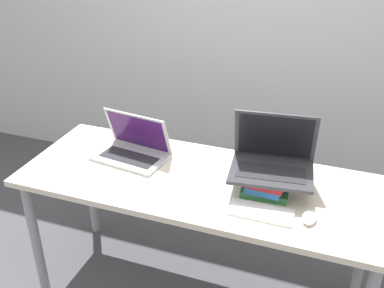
{
  "coord_description": "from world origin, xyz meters",
  "views": [
    {
      "loc": [
        0.57,
        -1.36,
        1.87
      ],
      "look_at": [
        -0.04,
        0.33,
        0.9
      ],
      "focal_mm": 42.0,
      "sensor_mm": 36.0,
      "label": 1
    }
  ],
  "objects_px": {
    "laptop_on_books": "(273,160)",
    "wireless_keyboard": "(261,212)",
    "laptop_left": "(133,149)",
    "book_stack": "(268,181)",
    "mouse": "(309,217)"
  },
  "relations": [
    {
      "from": "laptop_left",
      "to": "wireless_keyboard",
      "type": "xyz_separation_m",
      "value": [
        0.72,
        -0.25,
        -0.04
      ]
    },
    {
      "from": "book_stack",
      "to": "mouse",
      "type": "relative_size",
      "value": 2.45
    },
    {
      "from": "laptop_left",
      "to": "wireless_keyboard",
      "type": "distance_m",
      "value": 0.76
    },
    {
      "from": "book_stack",
      "to": "wireless_keyboard",
      "type": "bearing_deg",
      "value": -86.68
    },
    {
      "from": "laptop_left",
      "to": "wireless_keyboard",
      "type": "relative_size",
      "value": 1.42
    },
    {
      "from": "laptop_on_books",
      "to": "wireless_keyboard",
      "type": "relative_size",
      "value": 1.44
    },
    {
      "from": "laptop_left",
      "to": "mouse",
      "type": "distance_m",
      "value": 0.94
    },
    {
      "from": "laptop_left",
      "to": "book_stack",
      "type": "relative_size",
      "value": 1.49
    },
    {
      "from": "laptop_on_books",
      "to": "book_stack",
      "type": "bearing_deg",
      "value": -117.75
    },
    {
      "from": "laptop_on_books",
      "to": "wireless_keyboard",
      "type": "xyz_separation_m",
      "value": [
        0.0,
        -0.21,
        -0.14
      ]
    },
    {
      "from": "book_stack",
      "to": "mouse",
      "type": "bearing_deg",
      "value": -39.31
    },
    {
      "from": "wireless_keyboard",
      "to": "mouse",
      "type": "xyz_separation_m",
      "value": [
        0.2,
        0.02,
        0.01
      ]
    },
    {
      "from": "wireless_keyboard",
      "to": "book_stack",
      "type": "bearing_deg",
      "value": 93.32
    },
    {
      "from": "wireless_keyboard",
      "to": "laptop_left",
      "type": "bearing_deg",
      "value": 160.58
    },
    {
      "from": "laptop_left",
      "to": "wireless_keyboard",
      "type": "height_order",
      "value": "laptop_left"
    }
  ]
}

